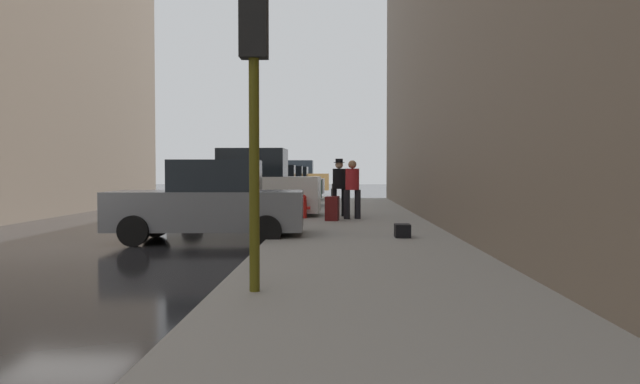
# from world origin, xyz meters

# --- Properties ---
(ground_plane) EXTENTS (120.00, 120.00, 0.00)m
(ground_plane) POSITION_xyz_m (0.00, 0.00, 0.00)
(ground_plane) COLOR black
(sidewalk) EXTENTS (4.00, 40.00, 0.15)m
(sidewalk) POSITION_xyz_m (6.00, 0.00, 0.07)
(sidewalk) COLOR gray
(sidewalk) RESTS_ON ground_plane
(parked_gray_coupe) EXTENTS (4.27, 2.19, 1.79)m
(parked_gray_coupe) POSITION_xyz_m (2.65, 1.43, 0.85)
(parked_gray_coupe) COLOR slate
(parked_gray_coupe) RESTS_ON ground_plane
(parked_white_van) EXTENTS (4.64, 2.14, 2.25)m
(parked_white_van) POSITION_xyz_m (2.65, 7.37, 1.03)
(parked_white_van) COLOR silver
(parked_white_van) RESTS_ON ground_plane
(parked_blue_sedan) EXTENTS (4.24, 2.14, 1.79)m
(parked_blue_sedan) POSITION_xyz_m (2.65, 12.89, 0.85)
(parked_blue_sedan) COLOR navy
(parked_blue_sedan) RESTS_ON ground_plane
(parked_dark_green_sedan) EXTENTS (4.24, 2.14, 1.79)m
(parked_dark_green_sedan) POSITION_xyz_m (2.65, 18.23, 0.85)
(parked_dark_green_sedan) COLOR #193828
(parked_dark_green_sedan) RESTS_ON ground_plane
(parked_silver_sedan) EXTENTS (4.23, 2.12, 1.79)m
(parked_silver_sedan) POSITION_xyz_m (2.65, 23.64, 0.85)
(parked_silver_sedan) COLOR #B7BABF
(parked_silver_sedan) RESTS_ON ground_plane
(parked_bronze_suv) EXTENTS (4.61, 2.07, 2.25)m
(parked_bronze_suv) POSITION_xyz_m (2.65, 29.44, 1.03)
(parked_bronze_suv) COLOR brown
(parked_bronze_suv) RESTS_ON ground_plane
(fire_hydrant) EXTENTS (0.42, 0.22, 0.70)m
(fire_hydrant) POSITION_xyz_m (4.45, 6.23, 0.50)
(fire_hydrant) COLOR red
(fire_hydrant) RESTS_ON sidewalk
(traffic_light) EXTENTS (0.32, 0.32, 3.60)m
(traffic_light) POSITION_xyz_m (4.50, -5.00, 2.76)
(traffic_light) COLOR #514C0F
(traffic_light) RESTS_ON sidewalk
(pedestrian_in_red_jacket) EXTENTS (0.53, 0.47, 1.71)m
(pedestrian_in_red_jacket) POSITION_xyz_m (5.90, 5.98, 1.10)
(pedestrian_in_red_jacket) COLOR black
(pedestrian_in_red_jacket) RESTS_ON sidewalk
(pedestrian_with_fedora) EXTENTS (0.50, 0.41, 1.78)m
(pedestrian_with_fedora) POSITION_xyz_m (5.52, 7.02, 1.14)
(pedestrian_with_fedora) COLOR black
(pedestrian_with_fedora) RESTS_ON sidewalk
(rolling_suitcase) EXTENTS (0.42, 0.60, 1.04)m
(rolling_suitcase) POSITION_xyz_m (5.32, 5.41, 0.49)
(rolling_suitcase) COLOR #591414
(rolling_suitcase) RESTS_ON sidewalk
(duffel_bag) EXTENTS (0.32, 0.44, 0.28)m
(duffel_bag) POSITION_xyz_m (6.84, 0.96, 0.29)
(duffel_bag) COLOR black
(duffel_bag) RESTS_ON sidewalk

